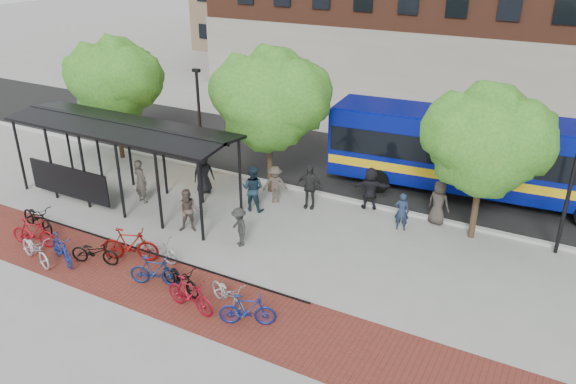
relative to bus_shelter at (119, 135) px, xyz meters
The scene contains 34 objects.
ground 8.68m from the bus_shelter, ahead, with size 160.00×160.00×0.00m, color #9E9E99.
asphalt_street 12.12m from the bus_shelter, 46.19° to the left, with size 160.00×8.00×0.01m, color black.
curb 9.74m from the bus_shelter, 28.84° to the left, with size 160.00×0.25×0.12m, color #B7B7B2.
brick_strip 8.19m from the bus_shelter, 36.40° to the right, with size 24.00×3.00×0.01m, color maroon.
bike_rack_rail 6.74m from the bus_shelter, 36.84° to the right, with size 12.00×0.05×0.95m, color black.
bus_shelter is the anchor object (origin of this frame).
tree_a 5.52m from the bus_shelter, 134.60° to the left, with size 4.90×4.00×6.18m.
tree_b 6.64m from the bus_shelter, 36.21° to the left, with size 5.15×4.20×6.47m.
tree_c 14.77m from the bus_shelter, 15.06° to the left, with size 4.66×3.80×5.92m.
lamp_post_left 4.24m from the bus_shelter, 74.47° to the left, with size 0.35×0.20×5.12m.
lamp_post_right 17.61m from the bus_shelter, 13.39° to the left, with size 0.35×0.20×5.12m.
bus 15.73m from the bus_shelter, 29.87° to the left, with size 13.69×4.06×3.64m.
bike_0 4.65m from the bus_shelter, 106.09° to the right, with size 0.71×2.05×1.07m, color black.
bike_1 5.32m from the bus_shelter, 92.24° to the right, with size 0.52×1.85×1.11m, color #A10E1A.
bike_2 6.09m from the bus_shelter, 81.02° to the right, with size 0.70×2.00×1.05m, color #B8B8BB.
bike_3 5.87m from the bus_shelter, 71.53° to the right, with size 0.51×1.81×1.09m, color navy.
bike_4 5.90m from the bus_shelter, 58.66° to the right, with size 0.63×1.80×0.95m, color black.
bike_5 5.81m from the bus_shelter, 45.36° to the right, with size 0.59×2.10×1.26m, color maroon.
bike_6 6.20m from the bus_shelter, 36.45° to the right, with size 0.63×1.81×0.95m, color #A6A6A8.
bike_7 7.60m from the bus_shelter, 39.52° to the right, with size 0.50×1.76×1.06m, color navy.
bike_8 8.26m from the bus_shelter, 34.35° to the right, with size 0.64×1.83×0.96m, color black.
bike_9 9.34m from the bus_shelter, 34.66° to the right, with size 0.53×1.89×1.14m, color maroon.
bike_10 9.84m from the bus_shelter, 28.09° to the right, with size 0.66×1.88×0.99m, color #AFAFB2.
bike_11 10.86m from the bus_shelter, 27.61° to the right, with size 0.49×1.74×1.04m, color navy.
pedestrian_0 3.99m from the bus_shelter, 41.01° to the left, with size 0.91×0.59×1.87m, color black.
pedestrian_1 2.16m from the bus_shelter, ahead, with size 0.72×0.47×1.97m, color #463F38.
pedestrian_2 6.08m from the bus_shelter, 18.08° to the left, with size 0.96×0.75×1.98m, color #1A2E3E.
pedestrian_3 6.92m from the bus_shelter, 25.79° to the left, with size 1.09×0.63×1.69m, color #4E4039.
pedestrian_4 8.31m from the bus_shelter, 22.78° to the left, with size 1.14×0.47×1.94m, color #282828.
pedestrian_5 10.84m from the bus_shelter, 23.71° to the left, with size 1.71×0.55×1.85m, color black.
pedestrian_6 13.51m from the bus_shelter, 18.70° to the left, with size 0.90×0.59×1.85m, color #403733.
pedestrian_7 12.13m from the bus_shelter, 14.92° to the left, with size 0.58×0.38×1.58m, color #1E2B46.
pedestrian_8 4.84m from the bus_shelter, 13.58° to the right, with size 0.86×0.67×1.78m, color brown.
pedestrian_9 7.02m from the bus_shelter, ahead, with size 1.00×0.57×1.55m, color #292929.
Camera 1 is at (8.81, -16.84, 10.71)m, focal length 35.00 mm.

